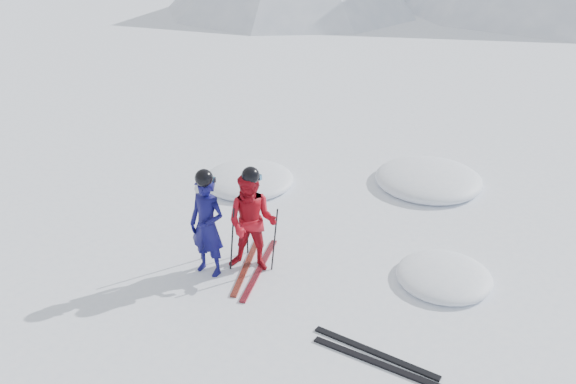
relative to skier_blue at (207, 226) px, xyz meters
The scene contains 12 objects.
ground 2.45m from the skier_blue, 14.72° to the left, with size 160.00×160.00×0.00m, color white.
skier_blue is the anchor object (origin of this frame).
skier_red 0.66m from the skier_blue, 44.64° to the left, with size 0.77×0.60×1.58m, color #AC0D1A.
pole_blue_left 0.43m from the skier_blue, 153.43° to the left, with size 0.02×0.02×1.06m, color black.
pole_blue_right 0.44m from the skier_blue, 45.00° to the left, with size 0.02×0.02×1.06m, color black.
pole_red_left 0.78m from the skier_blue, 76.81° to the left, with size 0.02×0.02×1.05m, color black.
pole_red_right 1.02m from the skier_blue, 38.55° to the left, with size 0.02×0.02×1.05m, color black.
ski_worn_left 0.97m from the skier_blue, 53.05° to the left, with size 0.09×1.70×0.03m, color black.
ski_worn_right 1.08m from the skier_blue, 38.15° to the left, with size 0.09×1.70×0.03m, color black.
ski_loose_a 3.01m from the skier_blue, ahead, with size 0.09×1.70×0.03m, color black.
ski_loose_b 3.12m from the skier_blue, ahead, with size 0.09×1.70×0.03m, color black.
snow_lumps 3.78m from the skier_blue, 78.61° to the left, with size 6.01×4.65×0.46m.
Camera 1 is at (3.23, -6.14, 5.23)m, focal length 38.00 mm.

